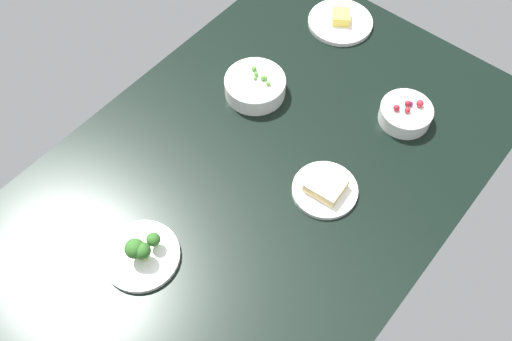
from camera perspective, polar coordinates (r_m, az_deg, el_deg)
dining_table at (r=151.26cm, az=0.00°, el=-0.81°), size 152.73×97.36×4.00cm
plate_broccoli at (r=139.18cm, az=-11.61°, el=-8.26°), size 18.89×18.89×8.55cm
bowl_peas at (r=164.18cm, az=-0.09°, el=8.63°), size 17.86×17.86×6.85cm
plate_cheese at (r=187.54cm, az=8.58°, el=14.79°), size 20.64×20.64×4.47cm
plate_sandwich at (r=146.76cm, az=7.05°, el=-1.80°), size 17.25×17.25×4.45cm
bowl_berries at (r=163.53cm, az=14.98°, el=5.65°), size 14.85×14.85×6.75cm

